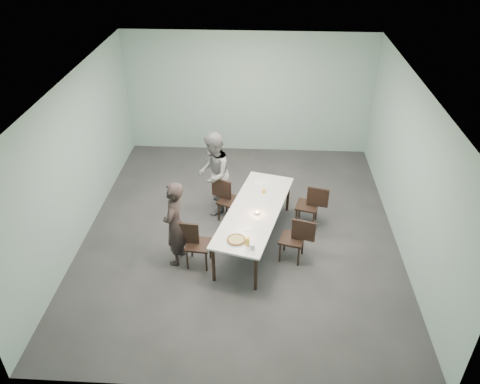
# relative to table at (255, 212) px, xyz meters

# --- Properties ---
(ground) EXTENTS (7.00, 7.00, 0.00)m
(ground) POSITION_rel_table_xyz_m (-0.28, 0.32, -0.69)
(ground) COLOR #333335
(ground) RESTS_ON ground
(room_shell) EXTENTS (6.02, 7.02, 3.01)m
(room_shell) POSITION_rel_table_xyz_m (-0.28, 0.32, 1.33)
(room_shell) COLOR #90B5AC
(room_shell) RESTS_ON ground
(table) EXTENTS (1.51, 2.74, 0.75)m
(table) POSITION_rel_table_xyz_m (0.00, 0.00, 0.00)
(table) COLOR white
(table) RESTS_ON ground
(chair_near_left) EXTENTS (0.63, 0.46, 0.87)m
(chair_near_left) POSITION_rel_table_xyz_m (-1.05, -0.66, -0.19)
(chair_near_left) COLOR black
(chair_near_left) RESTS_ON ground
(chair_far_left) EXTENTS (0.65, 0.55, 0.87)m
(chair_far_left) POSITION_rel_table_xyz_m (-0.59, 0.76, -0.19)
(chair_far_left) COLOR black
(chair_far_left) RESTS_ON ground
(chair_near_right) EXTENTS (0.65, 0.52, 0.87)m
(chair_near_right) POSITION_rel_table_xyz_m (0.76, -0.44, -0.19)
(chair_near_right) COLOR black
(chair_near_right) RESTS_ON ground
(chair_far_right) EXTENTS (0.65, 0.51, 0.87)m
(chair_far_right) POSITION_rel_table_xyz_m (1.10, 0.63, -0.19)
(chair_far_right) COLOR black
(chair_far_right) RESTS_ON ground
(diner_near) EXTENTS (0.48, 0.64, 1.62)m
(diner_near) POSITION_rel_table_xyz_m (-1.37, -0.60, 0.12)
(diner_near) COLOR black
(diner_near) RESTS_ON ground
(diner_far) EXTENTS (0.69, 0.87, 1.74)m
(diner_far) POSITION_rel_table_xyz_m (-0.87, 1.03, 0.18)
(diner_far) COLOR slate
(diner_far) RESTS_ON ground
(pizza) EXTENTS (0.34, 0.34, 0.04)m
(pizza) POSITION_rel_table_xyz_m (-0.28, -0.92, 0.08)
(pizza) COLOR white
(pizza) RESTS_ON table
(side_plate) EXTENTS (0.18, 0.18, 0.01)m
(side_plate) POSITION_rel_table_xyz_m (-0.09, -0.59, 0.06)
(side_plate) COLOR white
(side_plate) RESTS_ON table
(beer_glass) EXTENTS (0.08, 0.08, 0.15)m
(beer_glass) POSITION_rel_table_xyz_m (-0.09, -1.02, 0.13)
(beer_glass) COLOR gold
(beer_glass) RESTS_ON table
(water_tumbler) EXTENTS (0.08, 0.08, 0.09)m
(water_tumbler) POSITION_rel_table_xyz_m (-0.01, -1.11, 0.10)
(water_tumbler) COLOR silver
(water_tumbler) RESTS_ON table
(tealight) EXTENTS (0.06, 0.06, 0.05)m
(tealight) POSITION_rel_table_xyz_m (0.05, -0.14, 0.08)
(tealight) COLOR silver
(tealight) RESTS_ON table
(amber_tumbler) EXTENTS (0.07, 0.07, 0.08)m
(amber_tumbler) POSITION_rel_table_xyz_m (0.15, 0.57, 0.10)
(amber_tumbler) COLOR gold
(amber_tumbler) RESTS_ON table
(menu) EXTENTS (0.34, 0.29, 0.01)m
(menu) POSITION_rel_table_xyz_m (0.11, 0.94, 0.06)
(menu) COLOR silver
(menu) RESTS_ON table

